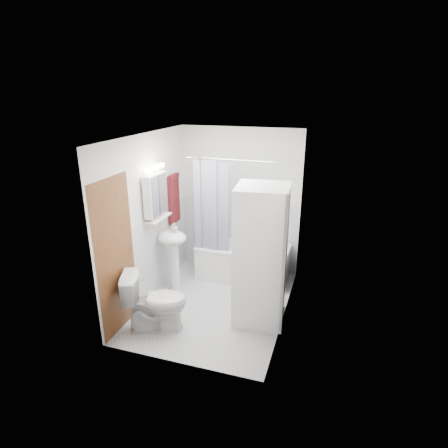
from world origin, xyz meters
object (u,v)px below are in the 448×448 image
(bathtub, at_px, (243,260))
(washer_dryer, at_px, (261,256))
(sink, at_px, (173,247))
(toilet, at_px, (155,302))

(bathtub, bearing_deg, washer_dryer, -64.34)
(sink, bearing_deg, bathtub, 35.72)
(bathtub, relative_size, sink, 1.40)
(washer_dryer, bearing_deg, sink, 158.99)
(sink, distance_m, washer_dryer, 1.50)
(washer_dryer, relative_size, toilet, 2.31)
(sink, xyz_separation_m, toilet, (0.22, -1.03, -0.31))
(sink, height_order, washer_dryer, washer_dryer)
(sink, xyz_separation_m, washer_dryer, (1.43, -0.38, 0.22))
(washer_dryer, distance_m, toilet, 1.47)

